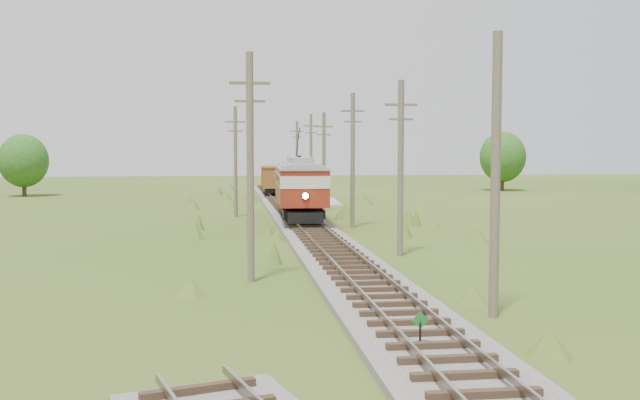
{
  "coord_description": "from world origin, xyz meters",
  "views": [
    {
      "loc": [
        -5.04,
        -16.01,
        5.2
      ],
      "look_at": [
        0.0,
        23.23,
        2.43
      ],
      "focal_mm": 40.0,
      "sensor_mm": 36.0,
      "label": 1
    }
  ],
  "objects": [
    {
      "name": "railbed_main",
      "position": [
        0.0,
        34.0,
        0.19
      ],
      "size": [
        3.6,
        96.0,
        0.57
      ],
      "color": "#605B54",
      "rests_on": "ground"
    },
    {
      "name": "utility_pole_l_a",
      "position": [
        -4.2,
        12.0,
        4.63
      ],
      "size": [
        1.6,
        0.3,
        9.0
      ],
      "color": "brown",
      "rests_on": "ground"
    },
    {
      "name": "utility_pole_l_b",
      "position": [
        -4.5,
        40.0,
        4.42
      ],
      "size": [
        1.6,
        0.3,
        8.6
      ],
      "color": "brown",
      "rests_on": "ground"
    },
    {
      "name": "utility_pole_r_6",
      "position": [
        3.2,
        70.0,
        4.47
      ],
      "size": [
        1.6,
        0.3,
        8.7
      ],
      "color": "brown",
      "rests_on": "ground"
    },
    {
      "name": "utility_pole_r_2",
      "position": [
        3.3,
        18.0,
        4.42
      ],
      "size": [
        1.6,
        0.3,
        8.6
      ],
      "color": "brown",
      "rests_on": "ground"
    },
    {
      "name": "tree_mid_b",
      "position": [
        30.0,
        72.0,
        4.33
      ],
      "size": [
        5.88,
        5.88,
        7.57
      ],
      "color": "#38281C",
      "rests_on": "ground"
    },
    {
      "name": "ground",
      "position": [
        0.0,
        0.0,
        0.0
      ],
      "size": [
        260.0,
        260.0,
        0.0
      ],
      "primitive_type": "plane",
      "color": "#325319",
      "rests_on": "ground"
    },
    {
      "name": "utility_pole_r_4",
      "position": [
        3.0,
        44.0,
        4.32
      ],
      "size": [
        1.6,
        0.3,
        8.4
      ],
      "color": "brown",
      "rests_on": "ground"
    },
    {
      "name": "utility_pole_r_1",
      "position": [
        3.1,
        5.0,
        4.4
      ],
      "size": [
        0.3,
        0.3,
        8.8
      ],
      "color": "brown",
      "rests_on": "ground"
    },
    {
      "name": "utility_pole_r_5",
      "position": [
        3.4,
        57.0,
        4.58
      ],
      "size": [
        1.6,
        0.3,
        8.9
      ],
      "color": "brown",
      "rests_on": "ground"
    },
    {
      "name": "gondola",
      "position": [
        0.0,
        62.42,
        2.12
      ],
      "size": [
        3.09,
        8.77,
        2.89
      ],
      "rotation": [
        0.0,
        0.0,
        -0.03
      ],
      "color": "black",
      "rests_on": "ground"
    },
    {
      "name": "streetcar",
      "position": [
        -0.0,
        34.9,
        2.85
      ],
      "size": [
        3.76,
        13.78,
        6.26
      ],
      "rotation": [
        0.0,
        0.0,
        -0.04
      ],
      "color": "black",
      "rests_on": "ground"
    },
    {
      "name": "tree_mid_a",
      "position": [
        -28.0,
        68.0,
        4.02
      ],
      "size": [
        5.46,
        5.46,
        7.03
      ],
      "color": "#38281C",
      "rests_on": "ground"
    },
    {
      "name": "gravel_pile",
      "position": [
        4.25,
        52.43,
        0.56
      ],
      "size": [
        3.28,
        3.47,
        1.19
      ],
      "color": "gray",
      "rests_on": "ground"
    },
    {
      "name": "utility_pole_r_3",
      "position": [
        3.2,
        31.0,
        4.63
      ],
      "size": [
        1.6,
        0.3,
        9.0
      ],
      "color": "brown",
      "rests_on": "ground"
    },
    {
      "name": "switch_marker",
      "position": [
        -0.2,
        1.5,
        0.63
      ],
      "size": [
        0.45,
        0.06,
        1.08
      ],
      "color": "black",
      "rests_on": "ground"
    }
  ]
}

